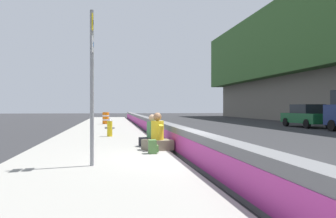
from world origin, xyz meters
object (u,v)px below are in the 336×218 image
fire_hydrant (110,127)px  seated_person_middle (152,136)px  route_sign_post (92,76)px  parked_car_fourth (307,116)px  backpack (153,147)px  seated_person_foreground (157,138)px  construction_barrel (106,118)px

fire_hydrant → seated_person_middle: 4.67m
route_sign_post → fire_hydrant: size_ratio=4.09×
seated_person_middle → parked_car_fourth: 17.80m
seated_person_middle → backpack: 1.97m
seated_person_foreground → backpack: 0.93m
seated_person_foreground → seated_person_middle: seated_person_foreground is taller
seated_person_foreground → construction_barrel: (18.02, 1.91, 0.11)m
construction_barrel → fire_hydrant: bearing=-178.2°
route_sign_post → construction_barrel: size_ratio=3.79×
parked_car_fourth → construction_barrel: bearing=72.4°
backpack → construction_barrel: 18.97m
fire_hydrant → seated_person_foreground: 5.72m
seated_person_middle → fire_hydrant: bearing=18.5°
fire_hydrant → backpack: size_ratio=2.20×
fire_hydrant → seated_person_foreground: seated_person_foreground is taller
seated_person_foreground → seated_person_middle: 1.08m
route_sign_post → parked_car_fourth: size_ratio=0.79×
backpack → fire_hydrant: bearing=11.3°
fire_hydrant → construction_barrel: bearing=1.8°
construction_barrel → parked_car_fourth: size_ratio=0.21×
construction_barrel → seated_person_middle: bearing=-173.7°
construction_barrel → parked_car_fourth: parked_car_fourth is taller
seated_person_middle → backpack: size_ratio=2.76×
route_sign_post → parked_car_fourth: bearing=-42.5°
seated_person_foreground → construction_barrel: 18.12m
route_sign_post → parked_car_fourth: route_sign_post is taller
fire_hydrant → parked_car_fourth: parked_car_fourth is taller
fire_hydrant → parked_car_fourth: bearing=-61.6°
fire_hydrant → backpack: 6.52m
fire_hydrant → seated_person_middle: seated_person_middle is taller
seated_person_middle → construction_barrel: bearing=6.3°
construction_barrel → parked_car_fourth: (-4.70, -14.80, 0.24)m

